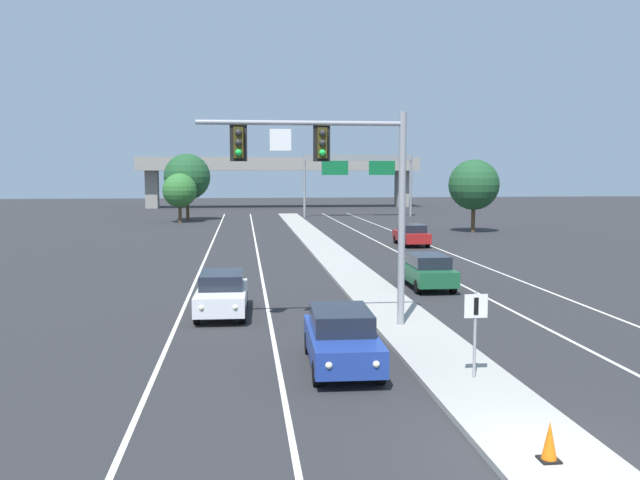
# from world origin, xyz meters

# --- Properties ---
(ground_plane) EXTENTS (260.00, 260.00, 0.00)m
(ground_plane) POSITION_xyz_m (0.00, 0.00, 0.00)
(ground_plane) COLOR #28282B
(median_island) EXTENTS (2.40, 110.00, 0.15)m
(median_island) POSITION_xyz_m (0.00, 18.00, 0.07)
(median_island) COLOR #9E9B93
(median_island) RESTS_ON ground
(lane_stripe_oncoming_center) EXTENTS (0.14, 100.00, 0.01)m
(lane_stripe_oncoming_center) POSITION_xyz_m (-4.70, 25.00, 0.00)
(lane_stripe_oncoming_center) COLOR silver
(lane_stripe_oncoming_center) RESTS_ON ground
(lane_stripe_receding_center) EXTENTS (0.14, 100.00, 0.01)m
(lane_stripe_receding_center) POSITION_xyz_m (4.70, 25.00, 0.00)
(lane_stripe_receding_center) COLOR silver
(lane_stripe_receding_center) RESTS_ON ground
(edge_stripe_left) EXTENTS (0.14, 100.00, 0.01)m
(edge_stripe_left) POSITION_xyz_m (-8.00, 25.00, 0.00)
(edge_stripe_left) COLOR silver
(edge_stripe_left) RESTS_ON ground
(edge_stripe_right) EXTENTS (0.14, 100.00, 0.01)m
(edge_stripe_right) POSITION_xyz_m (8.00, 25.00, 0.00)
(edge_stripe_right) COLOR silver
(edge_stripe_right) RESTS_ON ground
(overhead_signal_mast) EXTENTS (6.93, 0.44, 7.20)m
(overhead_signal_mast) POSITION_xyz_m (-2.49, 10.61, 5.32)
(overhead_signal_mast) COLOR gray
(overhead_signal_mast) RESTS_ON median_island
(median_sign_post) EXTENTS (0.60, 0.10, 2.20)m
(median_sign_post) POSITION_xyz_m (0.16, 4.56, 1.59)
(median_sign_post) COLOR gray
(median_sign_post) RESTS_ON median_island
(car_oncoming_blue) EXTENTS (1.92, 4.51, 1.58)m
(car_oncoming_blue) POSITION_xyz_m (-2.97, 6.39, 0.82)
(car_oncoming_blue) COLOR navy
(car_oncoming_blue) RESTS_ON ground
(car_oncoming_white) EXTENTS (1.92, 4.51, 1.58)m
(car_oncoming_white) POSITION_xyz_m (-6.44, 13.61, 0.82)
(car_oncoming_white) COLOR silver
(car_oncoming_white) RESTS_ON ground
(car_receding_green) EXTENTS (1.86, 4.48, 1.58)m
(car_receding_green) POSITION_xyz_m (2.82, 18.36, 0.82)
(car_receding_green) COLOR #195633
(car_receding_green) RESTS_ON ground
(car_receding_red) EXTENTS (1.85, 4.48, 1.58)m
(car_receding_red) POSITION_xyz_m (6.63, 35.96, 0.82)
(car_receding_red) COLOR maroon
(car_receding_red) RESTS_ON ground
(traffic_cone_median_nose) EXTENTS (0.36, 0.36, 0.74)m
(traffic_cone_median_nose) POSITION_xyz_m (-0.18, -0.29, 0.51)
(traffic_cone_median_nose) COLOR black
(traffic_cone_median_nose) RESTS_ON median_island
(highway_sign_gantry) EXTENTS (13.28, 0.42, 7.50)m
(highway_sign_gantry) POSITION_xyz_m (8.20, 67.66, 6.16)
(highway_sign_gantry) COLOR gray
(highway_sign_gantry) RESTS_ON ground
(overpass_bridge) EXTENTS (42.40, 6.40, 7.65)m
(overpass_bridge) POSITION_xyz_m (0.00, 90.76, 5.78)
(overpass_bridge) COLOR gray
(overpass_bridge) RESTS_ON ground
(tree_far_right_a) EXTENTS (4.50, 4.50, 6.51)m
(tree_far_right_a) POSITION_xyz_m (14.87, 45.99, 4.25)
(tree_far_right_a) COLOR #4C3823
(tree_far_right_a) RESTS_ON ground
(tree_far_left_c) EXTENTS (3.64, 3.64, 5.27)m
(tree_far_left_c) POSITION_xyz_m (-12.33, 60.80, 3.44)
(tree_far_left_c) COLOR #4C3823
(tree_far_left_c) RESTS_ON ground
(tree_far_left_a) EXTENTS (5.15, 5.15, 7.45)m
(tree_far_left_a) POSITION_xyz_m (-11.78, 63.98, 4.86)
(tree_far_left_a) COLOR #4C3823
(tree_far_left_a) RESTS_ON ground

